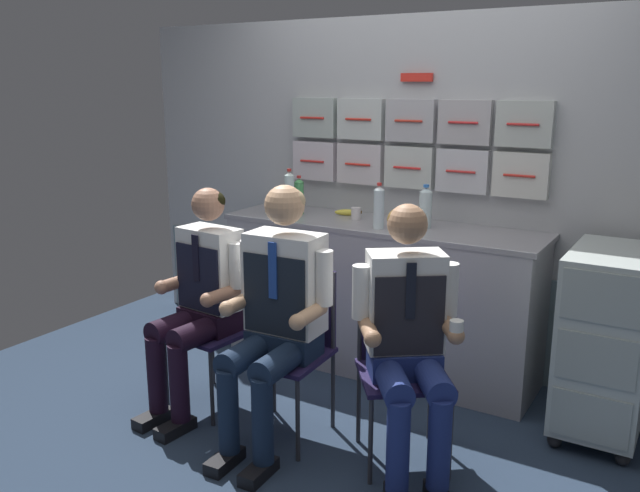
{
  "coord_description": "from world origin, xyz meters",
  "views": [
    {
      "loc": [
        1.59,
        -2.45,
        1.75
      ],
      "look_at": [
        -0.1,
        0.35,
        0.94
      ],
      "focal_mm": 37.21,
      "sensor_mm": 36.0,
      "label": 1
    }
  ],
  "objects_px": {
    "service_trolley": "(607,338)",
    "crew_member_left": "(200,293)",
    "folding_chair_center": "(294,333)",
    "crew_member_right": "(408,331)",
    "folding_chair_left": "(222,311)",
    "snack_banana": "(348,212)",
    "espresso_cup_small": "(356,213)",
    "crew_member_center": "(277,306)",
    "sparkling_bottle_green": "(425,208)",
    "folding_chair_right": "(400,350)"
  },
  "relations": [
    {
      "from": "service_trolley",
      "to": "crew_member_left",
      "type": "relative_size",
      "value": 0.79
    },
    {
      "from": "folding_chair_center",
      "to": "crew_member_right",
      "type": "relative_size",
      "value": 0.68
    },
    {
      "from": "folding_chair_left",
      "to": "snack_banana",
      "type": "relative_size",
      "value": 4.89
    },
    {
      "from": "crew_member_right",
      "to": "espresso_cup_small",
      "type": "distance_m",
      "value": 1.3
    },
    {
      "from": "crew_member_left",
      "to": "service_trolley",
      "type": "bearing_deg",
      "value": 24.06
    },
    {
      "from": "service_trolley",
      "to": "crew_member_center",
      "type": "height_order",
      "value": "crew_member_center"
    },
    {
      "from": "espresso_cup_small",
      "to": "snack_banana",
      "type": "distance_m",
      "value": 0.14
    },
    {
      "from": "crew_member_left",
      "to": "crew_member_right",
      "type": "xyz_separation_m",
      "value": [
        1.19,
        0.03,
        0.01
      ]
    },
    {
      "from": "service_trolley",
      "to": "sparkling_bottle_green",
      "type": "bearing_deg",
      "value": 171.06
    },
    {
      "from": "crew_member_left",
      "to": "sparkling_bottle_green",
      "type": "distance_m",
      "value": 1.38
    },
    {
      "from": "service_trolley",
      "to": "folding_chair_right",
      "type": "distance_m",
      "value": 1.07
    },
    {
      "from": "service_trolley",
      "to": "crew_member_center",
      "type": "bearing_deg",
      "value": -145.91
    },
    {
      "from": "sparkling_bottle_green",
      "to": "folding_chair_center",
      "type": "bearing_deg",
      "value": -108.42
    },
    {
      "from": "crew_member_center",
      "to": "espresso_cup_small",
      "type": "xyz_separation_m",
      "value": [
        -0.16,
        1.09,
        0.26
      ]
    },
    {
      "from": "service_trolley",
      "to": "folding_chair_left",
      "type": "bearing_deg",
      "value": -159.99
    },
    {
      "from": "folding_chair_right",
      "to": "sparkling_bottle_green",
      "type": "distance_m",
      "value": 1.04
    },
    {
      "from": "folding_chair_center",
      "to": "espresso_cup_small",
      "type": "distance_m",
      "value": 1.04
    },
    {
      "from": "crew_member_right",
      "to": "espresso_cup_small",
      "type": "bearing_deg",
      "value": 128.85
    },
    {
      "from": "folding_chair_center",
      "to": "crew_member_center",
      "type": "xyz_separation_m",
      "value": [
        0.01,
        -0.16,
        0.19
      ]
    },
    {
      "from": "folding_chair_left",
      "to": "snack_banana",
      "type": "xyz_separation_m",
      "value": [
        0.27,
        0.94,
        0.43
      ]
    },
    {
      "from": "service_trolley",
      "to": "sparkling_bottle_green",
      "type": "distance_m",
      "value": 1.2
    },
    {
      "from": "crew_member_left",
      "to": "sparkling_bottle_green",
      "type": "height_order",
      "value": "crew_member_left"
    },
    {
      "from": "folding_chair_right",
      "to": "crew_member_right",
      "type": "bearing_deg",
      "value": -53.51
    },
    {
      "from": "crew_member_center",
      "to": "folding_chair_right",
      "type": "height_order",
      "value": "crew_member_center"
    },
    {
      "from": "folding_chair_left",
      "to": "crew_member_center",
      "type": "relative_size",
      "value": 0.66
    },
    {
      "from": "service_trolley",
      "to": "crew_member_right",
      "type": "xyz_separation_m",
      "value": [
        -0.72,
        -0.82,
        0.16
      ]
    },
    {
      "from": "crew_member_right",
      "to": "folding_chair_center",
      "type": "bearing_deg",
      "value": 174.74
    },
    {
      "from": "crew_member_left",
      "to": "folding_chair_right",
      "type": "distance_m",
      "value": 1.11
    },
    {
      "from": "crew_member_right",
      "to": "snack_banana",
      "type": "relative_size",
      "value": 7.18
    },
    {
      "from": "folding_chair_left",
      "to": "folding_chair_right",
      "type": "relative_size",
      "value": 1.0
    },
    {
      "from": "crew_member_right",
      "to": "crew_member_center",
      "type": "bearing_deg",
      "value": -171.29
    },
    {
      "from": "crew_member_right",
      "to": "sparkling_bottle_green",
      "type": "relative_size",
      "value": 4.86
    },
    {
      "from": "service_trolley",
      "to": "crew_member_left",
      "type": "height_order",
      "value": "crew_member_left"
    },
    {
      "from": "service_trolley",
      "to": "folding_chair_center",
      "type": "xyz_separation_m",
      "value": [
        -1.37,
        -0.76,
        0.01
      ]
    },
    {
      "from": "sparkling_bottle_green",
      "to": "snack_banana",
      "type": "xyz_separation_m",
      "value": [
        -0.56,
        0.09,
        -0.1
      ]
    },
    {
      "from": "folding_chair_center",
      "to": "snack_banana",
      "type": "relative_size",
      "value": 4.89
    },
    {
      "from": "crew_member_left",
      "to": "crew_member_center",
      "type": "xyz_separation_m",
      "value": [
        0.55,
        -0.07,
        0.05
      ]
    },
    {
      "from": "folding_chair_left",
      "to": "espresso_cup_small",
      "type": "xyz_separation_m",
      "value": [
        0.38,
        0.86,
        0.45
      ]
    },
    {
      "from": "sparkling_bottle_green",
      "to": "folding_chair_right",
      "type": "bearing_deg",
      "value": -74.14
    },
    {
      "from": "crew_member_right",
      "to": "sparkling_bottle_green",
      "type": "xyz_separation_m",
      "value": [
        -0.34,
        0.99,
        0.37
      ]
    },
    {
      "from": "crew_member_left",
      "to": "snack_banana",
      "type": "relative_size",
      "value": 7.08
    },
    {
      "from": "folding_chair_left",
      "to": "folding_chair_right",
      "type": "distance_m",
      "value": 1.08
    },
    {
      "from": "crew_member_center",
      "to": "folding_chair_right",
      "type": "xyz_separation_m",
      "value": [
        0.55,
        0.23,
        -0.19
      ]
    },
    {
      "from": "crew_member_left",
      "to": "espresso_cup_small",
      "type": "bearing_deg",
      "value": 68.99
    },
    {
      "from": "folding_chair_left",
      "to": "espresso_cup_small",
      "type": "bearing_deg",
      "value": 66.29
    },
    {
      "from": "service_trolley",
      "to": "folding_chair_right",
      "type": "bearing_deg",
      "value": -139.66
    },
    {
      "from": "service_trolley",
      "to": "crew_member_right",
      "type": "height_order",
      "value": "crew_member_right"
    },
    {
      "from": "folding_chair_right",
      "to": "crew_member_right",
      "type": "relative_size",
      "value": 0.68
    },
    {
      "from": "folding_chair_left",
      "to": "folding_chair_center",
      "type": "height_order",
      "value": "same"
    },
    {
      "from": "crew_member_right",
      "to": "snack_banana",
      "type": "distance_m",
      "value": 1.43
    }
  ]
}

